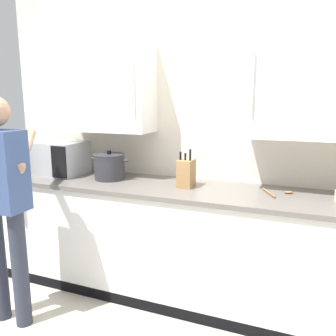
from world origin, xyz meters
name	(u,v)px	position (x,y,z in m)	size (l,w,h in m)	color
back_wall_tiled	(202,114)	(0.00, 1.09, 1.46)	(3.73, 0.44, 2.75)	beige
counter_unit	(188,244)	(0.00, 0.78, 0.46)	(3.40, 0.66, 0.92)	white
microwave_oven	(52,157)	(-1.31, 0.81, 1.06)	(0.53, 0.72, 0.29)	#B7BABF
wooden_spoon	(279,192)	(0.65, 0.85, 0.92)	(0.23, 0.21, 0.02)	brown
stock_pot	(110,167)	(-0.71, 0.80, 1.02)	(0.35, 0.26, 0.24)	#2D2D33
knife_block	(186,173)	(-0.03, 0.80, 1.02)	(0.11, 0.15, 0.30)	#A37547
person_figure	(2,192)	(-1.08, 0.03, 0.96)	(0.44, 0.60, 1.60)	#282D3D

